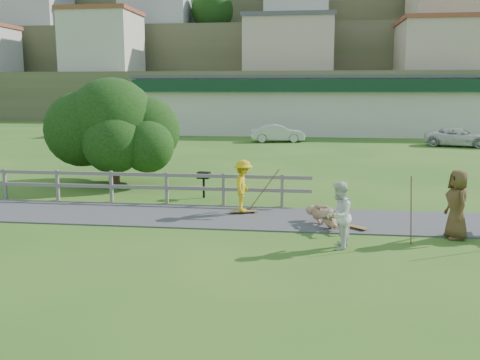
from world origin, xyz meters
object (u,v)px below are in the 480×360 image
at_px(spectator_c, 457,205).
at_px(car_silver, 277,133).
at_px(skater_rider, 243,189).
at_px(skater_fallen, 325,216).
at_px(car_white, 459,137).
at_px(bbq, 204,185).
at_px(spectator_a, 339,215).
at_px(tree, 113,144).

height_order(spectator_c, car_silver, spectator_c).
relative_size(skater_rider, spectator_c, 0.89).
height_order(skater_fallen, car_white, car_white).
xyz_separation_m(skater_fallen, car_silver, (-2.91, 25.02, 0.33)).
bearing_deg(bbq, car_silver, 92.30).
bearing_deg(spectator_a, skater_fallen, -159.53).
relative_size(spectator_c, bbq, 1.95).
bearing_deg(skater_fallen, car_silver, 69.87).
height_order(spectator_c, car_white, spectator_c).
relative_size(skater_fallen, spectator_c, 0.99).
bearing_deg(spectator_c, tree, -128.67).
distance_m(spectator_a, car_silver, 27.20).
xyz_separation_m(spectator_c, bbq, (-7.69, 4.45, -0.45)).
bearing_deg(skater_fallen, spectator_c, -38.39).
xyz_separation_m(spectator_c, car_silver, (-6.32, 25.72, -0.26)).
bearing_deg(bbq, tree, 156.47).
height_order(skater_rider, car_silver, skater_rider).
bearing_deg(skater_fallen, tree, 117.49).
bearing_deg(spectator_a, skater_rider, -127.14).
bearing_deg(skater_fallen, bbq, 112.06).
bearing_deg(car_white, tree, 150.20).
distance_m(car_silver, car_white, 12.77).
distance_m(skater_fallen, spectator_c, 3.53).
bearing_deg(skater_fallen, skater_rider, 125.52).
bearing_deg(tree, spectator_a, -42.69).
relative_size(spectator_a, car_silver, 0.42).
bearing_deg(spectator_a, bbq, -128.82).
distance_m(tree, bbq, 5.11).
xyz_separation_m(car_silver, tree, (-5.70, -18.82, 1.00)).
bearing_deg(car_white, bbq, 161.52).
xyz_separation_m(spectator_a, car_white, (9.48, 25.42, -0.21)).
distance_m(spectator_c, car_silver, 26.49).
distance_m(skater_rider, skater_fallen, 2.90).
distance_m(spectator_a, spectator_c, 3.39).
height_order(car_silver, tree, tree).
height_order(car_white, bbq, car_white).
bearing_deg(spectator_a, spectator_c, 125.17).
relative_size(skater_fallen, car_white, 0.40).
bearing_deg(tree, spectator_c, -29.86).
xyz_separation_m(skater_fallen, spectator_a, (0.27, -2.00, 0.51)).
bearing_deg(skater_rider, bbq, 36.83).
relative_size(spectator_c, car_white, 0.41).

